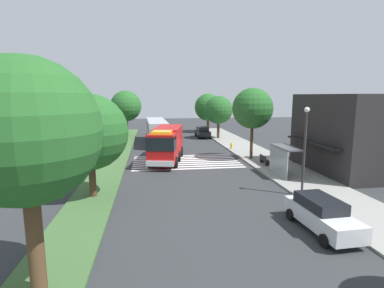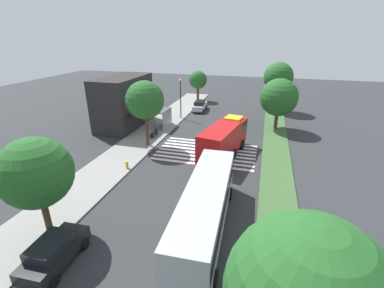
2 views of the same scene
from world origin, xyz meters
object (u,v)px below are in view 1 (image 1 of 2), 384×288
Objects in this scene: sidewalk_tree_west at (219,110)px; sidewalk_tree_center at (253,109)px; transit_bus at (157,130)px; bench_near_shelter at (264,160)px; median_tree_far_west at (126,106)px; sidewalk_tree_far_west at (208,107)px; fire_truck at (166,143)px; median_tree_center at (25,133)px; street_lamp at (305,143)px; bus_stop_shelter at (282,155)px; parked_car_west at (203,132)px; parked_car_mid at (321,214)px; fire_hydrant at (231,146)px; median_tree_west at (90,132)px.

sidewalk_tree_center is (15.85, 0.00, 0.91)m from sidewalk_tree_west.
transit_bus is 7.51× the size of bench_near_shelter.
median_tree_far_west is (-23.55, -15.21, 4.57)m from bench_near_shelter.
sidewalk_tree_far_west is at bearing -42.49° from transit_bus.
median_tree_center is at bearing -3.84° from fire_truck.
fire_truck is 21.67m from median_tree_center.
sidewalk_tree_west is at bearing 179.17° from street_lamp.
sidewalk_tree_center is 0.94× the size of median_tree_center.
sidewalk_tree_center reaches higher than transit_bus.
sidewalk_tree_far_west is at bearing 180.00° from sidewalk_tree_center.
bench_near_shelter is 23.86m from median_tree_center.
median_tree_center is (13.64, -15.19, 3.89)m from bus_stop_shelter.
sidewalk_tree_far_west is (-6.59, 2.20, 3.82)m from parked_car_west.
median_tree_far_west is (-37.83, -12.63, 4.26)m from parked_car_mid.
sidewalk_tree_west is (-3.13, 9.94, 2.62)m from transit_bus.
parked_car_mid is at bearing -10.24° from bench_near_shelter.
sidewalk_tree_center reaches higher than median_tree_far_west.
fire_hydrant is at bearing 44.48° from median_tree_far_west.
sidewalk_tree_west is (-32.97, 2.20, 3.76)m from parked_car_mid.
bus_stop_shelter is at bearing -0.23° from bench_near_shelter.
fire_hydrant is (-17.93, -0.10, -3.22)m from street_lamp.
fire_truck is 10.70m from fire_hydrant.
sidewalk_tree_center is 25.28m from median_tree_center.
sidewalk_tree_far_west reaches higher than sidewalk_tree_west.
median_tree_west is 22.16m from fire_hydrant.
street_lamp is (11.94, 8.83, 1.68)m from fire_truck.
sidewalk_tree_center is (-2.84, -0.38, 4.97)m from bench_near_shelter.
median_tree_west is (23.02, -4.89, 2.50)m from transit_bus.
fire_hydrant is at bearing 135.85° from fire_truck.
fire_truck is 1.35× the size of median_tree_west.
parked_car_west is at bearing -171.76° from fire_hydrant.
median_tree_far_west is (-7.99, -4.89, 3.12)m from transit_bus.
parked_car_west is 29.88m from street_lamp.
median_tree_center is (3.36, -12.63, 4.88)m from parked_car_mid.
transit_bus is at bearing 171.62° from median_tree_center.
sidewalk_tree_center is (17.87, 2.20, 4.65)m from parked_car_west.
fire_truck is 5.86× the size of bench_near_shelter.
median_tree_center is at bearing -28.32° from fire_hydrant.
bus_stop_shelter is 15.80m from median_tree_west.
sidewalk_tree_center reaches higher than bus_stop_shelter.
sidewalk_tree_center reaches higher than bench_near_shelter.
median_tree_far_west reaches higher than fire_hydrant.
bench_near_shelter is at bearing 32.85° from median_tree_far_west.
fire_truck is 9.88m from sidewalk_tree_center.
median_tree_center is (8.66, -14.43, 2.06)m from street_lamp.
median_tree_far_west is (-20.59, -5.60, 3.13)m from fire_truck.
bus_stop_shelter is at bearing -154.48° from transit_bus.
parked_car_west is 0.57× the size of median_tree_far_west.
parked_car_mid reaches higher than bench_near_shelter.
bench_near_shelter is at bearing 139.23° from median_tree_center.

